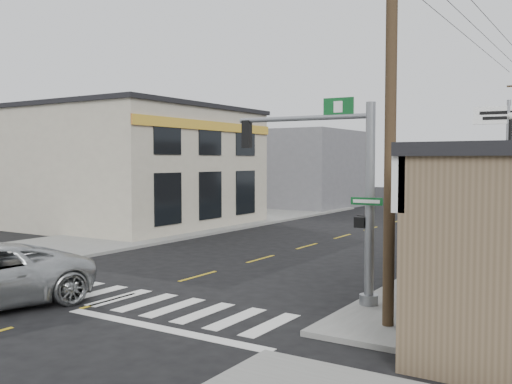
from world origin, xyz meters
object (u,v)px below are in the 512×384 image
Objects in this scene: fire_hydrant at (478,278)px; dance_center_sign at (508,134)px; guide_sign at (437,227)px; traffic_signal_pole at (347,180)px; bare_tree at (483,171)px; utility_pole_near at (391,101)px; lamp_post at (511,172)px.

dance_center_sign is (-1.03, 11.74, 4.67)m from fire_hydrant.
traffic_signal_pole is at bearing -115.54° from guide_sign.
utility_pole_near reaches higher than bare_tree.
utility_pole_near is at bearing -98.46° from dance_center_sign.
fire_hydrant is 12.68m from dance_center_sign.
guide_sign is at bearing 88.24° from utility_pole_near.
fire_hydrant is 7.96m from lamp_post.
guide_sign is 0.50× the size of lamp_post.
utility_pole_near reaches higher than dance_center_sign.
bare_tree is (1.10, -11.69, -1.54)m from dance_center_sign.
lamp_post is 12.43m from utility_pole_near.
traffic_signal_pole reaches higher than bare_tree.
dance_center_sign is 16.63m from utility_pole_near.
fire_hydrant is at bearing 49.38° from guide_sign.
guide_sign is 4.71× the size of fire_hydrant.
lamp_post is 4.74m from dance_center_sign.
bare_tree is at bearing 76.32° from utility_pole_near.
dance_center_sign reaches higher than bare_tree.
fire_hydrant is at bearing -144.65° from bare_tree.
traffic_signal_pole is 5.19m from fire_hydrant.
traffic_signal_pole reaches higher than guide_sign.
guide_sign is at bearing -98.32° from dance_center_sign.
dance_center_sign is 1.51× the size of bare_tree.
lamp_post reaches higher than traffic_signal_pole.
lamp_post is at bearing 73.32° from traffic_signal_pole.
traffic_signal_pole is at bearing -129.40° from bare_tree.
dance_center_sign is (1.68, 15.08, 1.76)m from traffic_signal_pole.
guide_sign is (1.73, 2.51, -1.39)m from traffic_signal_pole.
traffic_signal_pole is 1.24× the size of bare_tree.
utility_pole_near is (-1.00, -4.88, 4.77)m from fire_hydrant.
fire_hydrant is 0.06× the size of utility_pole_near.
traffic_signal_pole is 3.35m from guide_sign.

